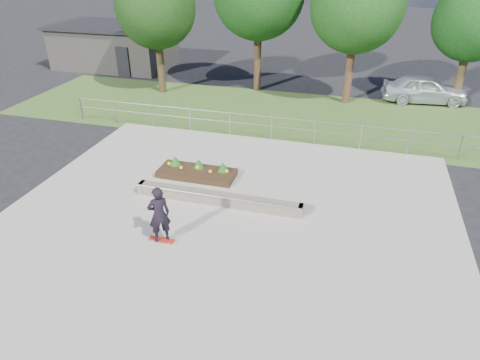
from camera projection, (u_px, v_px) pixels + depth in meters
The scene contains 12 objects.
ground at pixel (221, 231), 13.62m from camera, with size 120.00×120.00×0.00m, color black.
grass_verge at pixel (284, 115), 22.88m from camera, with size 30.00×8.00×0.02m, color #334E1F.
concrete_slab at pixel (221, 230), 13.60m from camera, with size 15.00×15.00×0.06m, color gray.
fence at pixel (271, 125), 19.56m from camera, with size 20.06×0.06×1.20m.
building at pixel (115, 45), 31.37m from camera, with size 8.40×5.40×3.00m.
tree_far_left at pixel (156, 8), 24.12m from camera, with size 4.55×4.55×7.15m.
tree_mid_right at pixel (357, 6), 22.17m from camera, with size 4.90×4.90×7.70m.
tree_far_right at pixel (474, 21), 22.37m from camera, with size 4.20×4.20×6.60m.
grind_ledge at pixel (217, 199), 14.86m from camera, with size 6.00×0.44×0.43m.
planter_bed at pixel (197, 171), 16.69m from camera, with size 3.00×1.20×0.61m.
skateboarder at pixel (159, 215), 12.57m from camera, with size 0.80×0.75×1.90m.
parked_car at pixel (424, 89), 24.36m from camera, with size 1.86×4.62×1.57m, color silver.
Camera 1 is at (3.60, -10.55, 8.02)m, focal length 32.00 mm.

